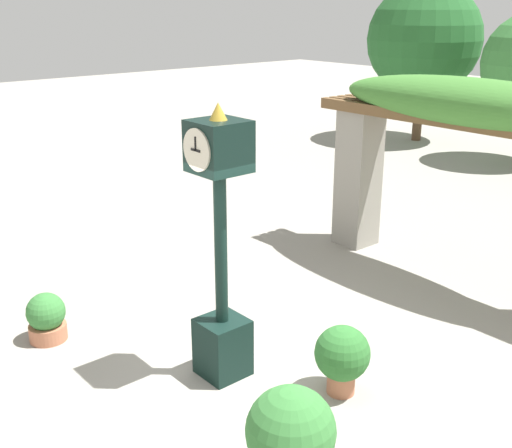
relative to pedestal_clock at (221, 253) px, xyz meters
The scene contains 6 objects.
ground_plane 1.53m from the pedestal_clock, 50.04° to the left, with size 60.00×60.00×0.00m, color gray.
pedestal_clock is the anchor object (origin of this frame).
pergola 4.46m from the pedestal_clock, 87.52° to the left, with size 5.25×1.19×3.06m.
potted_plant_near_left 2.18m from the pedestal_clock, 20.27° to the right, with size 0.79×0.79×0.98m.
potted_plant_near_right 1.72m from the pedestal_clock, 33.11° to the left, with size 0.61×0.61×0.79m.
potted_plant_far_left 2.67m from the pedestal_clock, 149.51° to the right, with size 0.49×0.49×0.63m.
Camera 1 is at (4.96, -4.12, 4.07)m, focal length 45.00 mm.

